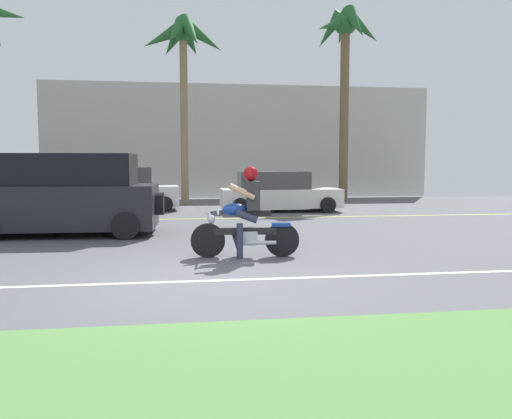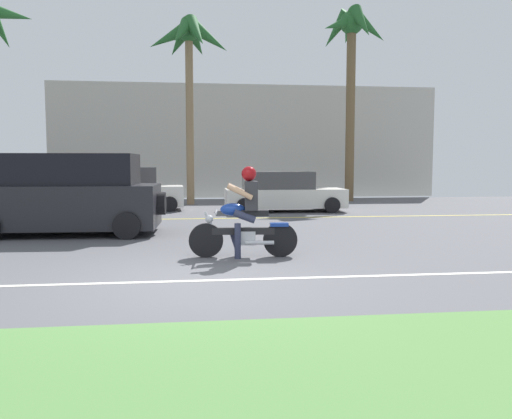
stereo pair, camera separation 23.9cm
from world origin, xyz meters
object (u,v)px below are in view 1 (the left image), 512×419
(parked_car_1, at_px, (127,191))
(palm_tree_1, at_px, (345,45))
(palm_tree_2, at_px, (183,46))
(motorcyclist, at_px, (246,219))
(parked_car_2, at_px, (278,193))
(suv_nearby, at_px, (67,196))

(parked_car_1, xyz_separation_m, palm_tree_1, (9.48, 3.76, 6.39))
(parked_car_1, relative_size, palm_tree_2, 0.47)
(palm_tree_1, height_order, palm_tree_2, palm_tree_1)
(motorcyclist, bearing_deg, parked_car_1, 107.28)
(motorcyclist, height_order, parked_car_2, motorcyclist)
(parked_car_2, xyz_separation_m, palm_tree_2, (-3.36, 3.69, 5.93))
(suv_nearby, height_order, palm_tree_2, palm_tree_2)
(palm_tree_1, bearing_deg, motorcyclist, -114.36)
(parked_car_1, bearing_deg, parked_car_2, -10.87)
(suv_nearby, xyz_separation_m, parked_car_2, (6.30, 5.45, -0.28))
(parked_car_2, bearing_deg, motorcyclist, -104.39)
(parked_car_1, distance_m, palm_tree_2, 6.78)
(palm_tree_1, relative_size, palm_tree_2, 1.12)
(palm_tree_2, bearing_deg, suv_nearby, -107.81)
(parked_car_1, bearing_deg, palm_tree_2, 50.80)
(parked_car_2, xyz_separation_m, palm_tree_1, (3.97, 4.82, 6.45))
(suv_nearby, relative_size, parked_car_1, 1.24)
(suv_nearby, distance_m, palm_tree_1, 15.78)
(motorcyclist, xyz_separation_m, parked_car_1, (-3.17, 10.18, 0.03))
(suv_nearby, bearing_deg, parked_car_1, 83.09)
(parked_car_2, bearing_deg, palm_tree_2, 132.31)
(motorcyclist, distance_m, parked_car_2, 9.42)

